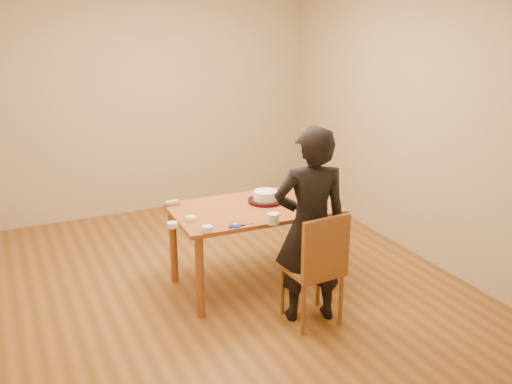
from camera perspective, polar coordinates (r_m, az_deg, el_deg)
name	(u,v)px	position (r m, az deg, el deg)	size (l,w,h in m)	color
room_shell	(211,132)	(5.21, -4.55, 6.00)	(4.00, 4.50, 2.70)	brown
dining_table	(254,209)	(5.05, -0.24, -1.67)	(1.43, 0.85, 0.04)	brown
dining_chair	(312,269)	(4.59, 5.62, -7.67)	(0.40, 0.40, 0.04)	brown
cake_plate	(265,201)	(5.16, 0.96, -0.88)	(0.32, 0.32, 0.02)	red
cake	(266,196)	(5.14, 0.96, -0.38)	(0.22, 0.22, 0.07)	white
frosting_dome	(266,191)	(5.13, 0.96, 0.13)	(0.22, 0.22, 0.03)	white
frosting_tub	(273,219)	(4.65, 1.71, -2.67)	(0.10, 0.10, 0.09)	white
frosting_lid	(235,226)	(4.61, -2.11, -3.37)	(0.10, 0.10, 0.01)	#1E19A6
frosting_dollop	(235,224)	(4.61, -2.11, -3.22)	(0.04, 0.04, 0.02)	white
ramekin_green	(207,229)	(4.52, -4.88, -3.67)	(0.09, 0.09, 0.04)	white
ramekin_yellow	(191,219)	(4.74, -6.52, -2.67)	(0.08, 0.08, 0.04)	white
ramekin_multi	(172,225)	(4.63, -8.36, -3.27)	(0.09, 0.09, 0.04)	white
candy_box_pink	(173,204)	(5.13, -8.33, -1.20)	(0.13, 0.06, 0.02)	#D131AB
candy_box_green	(172,202)	(5.13, -8.40, -0.99)	(0.12, 0.06, 0.02)	green
spatula	(237,226)	(4.60, -1.89, -3.45)	(0.14, 0.01, 0.01)	black
person	(310,226)	(4.49, 5.46, -3.40)	(0.59, 0.38, 1.61)	black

